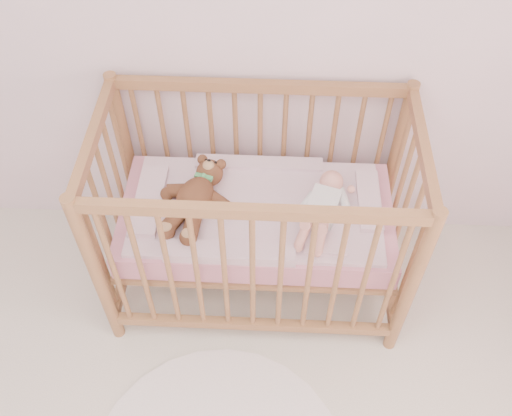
# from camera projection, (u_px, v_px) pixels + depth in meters

# --- Properties ---
(crib) EXTENTS (1.36, 0.76, 1.00)m
(crib) POSITION_uv_depth(u_px,v_px,m) (257.00, 216.00, 2.58)
(crib) COLOR #975F40
(crib) RESTS_ON floor
(mattress) EXTENTS (1.22, 0.62, 0.13)m
(mattress) POSITION_uv_depth(u_px,v_px,m) (257.00, 219.00, 2.60)
(mattress) COLOR pink
(mattress) RESTS_ON crib
(blanket) EXTENTS (1.10, 0.58, 0.06)m
(blanket) POSITION_uv_depth(u_px,v_px,m) (257.00, 208.00, 2.54)
(blanket) COLOR #EEA4BC
(blanket) RESTS_ON mattress
(baby) EXTENTS (0.36, 0.52, 0.11)m
(baby) POSITION_uv_depth(u_px,v_px,m) (323.00, 203.00, 2.46)
(baby) COLOR white
(baby) RESTS_ON blanket
(teddy_bear) EXTENTS (0.47, 0.57, 0.14)m
(teddy_bear) POSITION_uv_depth(u_px,v_px,m) (195.00, 197.00, 2.47)
(teddy_bear) COLOR brown
(teddy_bear) RESTS_ON blanket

